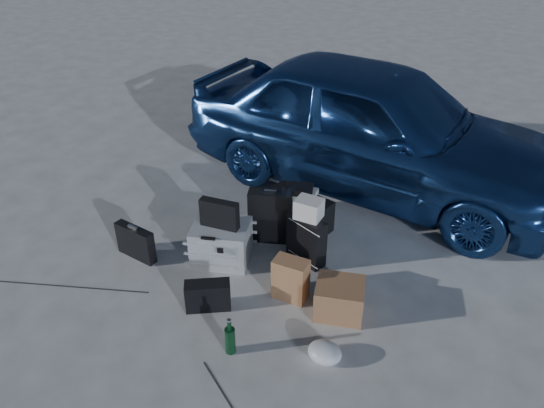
{
  "coord_description": "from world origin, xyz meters",
  "views": [
    {
      "loc": [
        1.96,
        -3.2,
        3.36
      ],
      "look_at": [
        0.13,
        0.85,
        0.58
      ],
      "focal_mm": 35.0,
      "sensor_mm": 36.0,
      "label": 1
    }
  ],
  "objects_px": {
    "briefcase": "(136,242)",
    "suitcase_left": "(270,216)",
    "car": "(373,126)",
    "cardboard_box": "(339,299)",
    "pelican_case": "(221,243)",
    "suitcase_right": "(306,239)",
    "duffel_bag": "(299,210)",
    "green_bottle": "(230,336)"
  },
  "relations": [
    {
      "from": "suitcase_right",
      "to": "car",
      "type": "bearing_deg",
      "value": 110.04
    },
    {
      "from": "suitcase_left",
      "to": "car",
      "type": "bearing_deg",
      "value": 51.91
    },
    {
      "from": "briefcase",
      "to": "duffel_bag",
      "type": "xyz_separation_m",
      "value": [
        1.29,
        1.23,
        0.01
      ]
    },
    {
      "from": "suitcase_right",
      "to": "duffel_bag",
      "type": "distance_m",
      "value": 0.64
    },
    {
      "from": "pelican_case",
      "to": "suitcase_right",
      "type": "relative_size",
      "value": 1.09
    },
    {
      "from": "briefcase",
      "to": "suitcase_left",
      "type": "relative_size",
      "value": 0.77
    },
    {
      "from": "car",
      "to": "duffel_bag",
      "type": "distance_m",
      "value": 1.44
    },
    {
      "from": "cardboard_box",
      "to": "green_bottle",
      "type": "bearing_deg",
      "value": -129.37
    },
    {
      "from": "car",
      "to": "briefcase",
      "type": "relative_size",
      "value": 10.04
    },
    {
      "from": "suitcase_left",
      "to": "cardboard_box",
      "type": "bearing_deg",
      "value": -54.32
    },
    {
      "from": "suitcase_left",
      "to": "cardboard_box",
      "type": "relative_size",
      "value": 1.4
    },
    {
      "from": "suitcase_right",
      "to": "cardboard_box",
      "type": "distance_m",
      "value": 0.81
    },
    {
      "from": "car",
      "to": "pelican_case",
      "type": "height_order",
      "value": "car"
    },
    {
      "from": "car",
      "to": "suitcase_right",
      "type": "height_order",
      "value": "car"
    },
    {
      "from": "duffel_bag",
      "to": "suitcase_left",
      "type": "bearing_deg",
      "value": -96.75
    },
    {
      "from": "cardboard_box",
      "to": "green_bottle",
      "type": "distance_m",
      "value": 1.05
    },
    {
      "from": "briefcase",
      "to": "suitcase_left",
      "type": "bearing_deg",
      "value": 46.5
    },
    {
      "from": "duffel_bag",
      "to": "pelican_case",
      "type": "bearing_deg",
      "value": -101.06
    },
    {
      "from": "duffel_bag",
      "to": "green_bottle",
      "type": "height_order",
      "value": "duffel_bag"
    },
    {
      "from": "cardboard_box",
      "to": "duffel_bag",
      "type": "bearing_deg",
      "value": 126.24
    },
    {
      "from": "car",
      "to": "green_bottle",
      "type": "height_order",
      "value": "car"
    },
    {
      "from": "suitcase_left",
      "to": "green_bottle",
      "type": "xyz_separation_m",
      "value": [
        0.36,
        -1.58,
        -0.13
      ]
    },
    {
      "from": "pelican_case",
      "to": "duffel_bag",
      "type": "xyz_separation_m",
      "value": [
        0.48,
        0.9,
        -0.02
      ]
    },
    {
      "from": "duffel_bag",
      "to": "car",
      "type": "bearing_deg",
      "value": 87.5
    },
    {
      "from": "car",
      "to": "suitcase_right",
      "type": "bearing_deg",
      "value": -176.46
    },
    {
      "from": "car",
      "to": "briefcase",
      "type": "xyz_separation_m",
      "value": [
        -1.73,
        -2.47,
        -0.61
      ]
    },
    {
      "from": "cardboard_box",
      "to": "green_bottle",
      "type": "relative_size",
      "value": 1.23
    },
    {
      "from": "pelican_case",
      "to": "suitcase_left",
      "type": "relative_size",
      "value": 0.94
    },
    {
      "from": "suitcase_left",
      "to": "suitcase_right",
      "type": "height_order",
      "value": "suitcase_left"
    },
    {
      "from": "car",
      "to": "cardboard_box",
      "type": "xyz_separation_m",
      "value": [
        0.41,
        -2.39,
        -0.63
      ]
    },
    {
      "from": "briefcase",
      "to": "cardboard_box",
      "type": "bearing_deg",
      "value": 11.7
    },
    {
      "from": "briefcase",
      "to": "green_bottle",
      "type": "bearing_deg",
      "value": -16.77
    },
    {
      "from": "suitcase_right",
      "to": "duffel_bag",
      "type": "xyz_separation_m",
      "value": [
        -0.3,
        0.56,
        -0.07
      ]
    },
    {
      "from": "briefcase",
      "to": "cardboard_box",
      "type": "height_order",
      "value": "briefcase"
    },
    {
      "from": "briefcase",
      "to": "suitcase_right",
      "type": "xyz_separation_m",
      "value": [
        1.6,
        0.67,
        0.08
      ]
    },
    {
      "from": "pelican_case",
      "to": "suitcase_right",
      "type": "xyz_separation_m",
      "value": [
        0.78,
        0.34,
        0.05
      ]
    },
    {
      "from": "cardboard_box",
      "to": "suitcase_right",
      "type": "bearing_deg",
      "value": 132.7
    },
    {
      "from": "green_bottle",
      "to": "briefcase",
      "type": "bearing_deg",
      "value": 153.52
    },
    {
      "from": "pelican_case",
      "to": "suitcase_left",
      "type": "xyz_separation_m",
      "value": [
        0.31,
        0.51,
        0.09
      ]
    },
    {
      "from": "briefcase",
      "to": "duffel_bag",
      "type": "height_order",
      "value": "duffel_bag"
    },
    {
      "from": "suitcase_right",
      "to": "green_bottle",
      "type": "distance_m",
      "value": 1.41
    },
    {
      "from": "pelican_case",
      "to": "suitcase_right",
      "type": "height_order",
      "value": "suitcase_right"
    }
  ]
}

